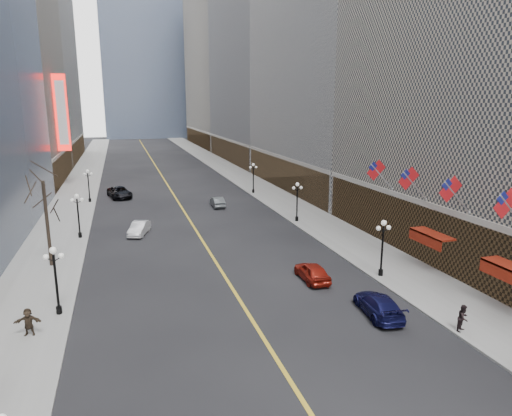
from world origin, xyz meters
TOP-DOWN VIEW (x-y plane):
  - sidewalk_east at (14.00, 70.00)m, footprint 6.00×230.00m
  - sidewalk_west at (-14.00, 70.00)m, footprint 6.00×230.00m
  - lane_line at (0.00, 80.00)m, footprint 0.25×200.00m
  - bldg_east_c at (29.88, 106.00)m, footprint 26.60×40.60m
  - bldg_east_d at (29.90, 149.00)m, footprint 26.60×46.60m
  - streetlamp_east_1 at (11.80, 30.00)m, footprint 1.26×0.44m
  - streetlamp_east_2 at (11.80, 48.00)m, footprint 1.26×0.44m
  - streetlamp_east_3 at (11.80, 66.00)m, footprint 1.26×0.44m
  - streetlamp_west_1 at (-11.80, 30.00)m, footprint 1.26×0.44m
  - streetlamp_west_2 at (-11.80, 48.00)m, footprint 1.26×0.44m
  - streetlamp_west_3 at (-11.80, 66.00)m, footprint 1.26×0.44m
  - flag_2 at (15.31, 22.00)m, footprint 2.87×0.12m
  - flag_3 at (15.31, 27.00)m, footprint 2.87×0.12m
  - flag_4 at (15.31, 32.00)m, footprint 2.87×0.12m
  - flag_5 at (15.31, 37.00)m, footprint 2.87×0.12m
  - awning_b at (16.11, 22.00)m, footprint 1.40×4.00m
  - awning_c at (16.11, 30.00)m, footprint 1.40×4.00m
  - theatre_marquee at (-15.88, 80.00)m, footprint 2.00×0.55m
  - tree_west_far at (-13.50, 40.00)m, footprint 3.60×3.60m
  - car_nb_mid at (-5.95, 47.89)m, footprint 2.68×4.40m
  - car_nb_far at (-7.81, 68.47)m, footprint 3.90×6.28m
  - car_sb_near at (8.08, 24.22)m, footprint 2.56×5.05m
  - car_sb_mid at (6.32, 30.94)m, footprint 1.72×4.22m
  - car_sb_far at (4.64, 58.51)m, footprint 1.50×4.11m
  - ped_east_walk at (11.60, 20.65)m, footprint 0.91×0.74m
  - ped_west_far at (-13.14, 27.49)m, footprint 1.60×0.67m

SIDE VIEW (x-z plane):
  - lane_line at x=0.00m, z-range 0.00..0.02m
  - sidewalk_east at x=14.00m, z-range 0.00..0.15m
  - sidewalk_west at x=-14.00m, z-range 0.00..0.15m
  - car_sb_far at x=4.64m, z-range 0.00..1.35m
  - car_nb_mid at x=-5.95m, z-range 0.00..1.37m
  - car_sb_near at x=8.08m, z-range 0.00..1.41m
  - car_sb_mid at x=6.32m, z-range 0.00..1.44m
  - car_nb_far at x=-7.81m, z-range 0.00..1.62m
  - ped_east_walk at x=11.60m, z-range 0.15..1.80m
  - ped_west_far at x=-13.14m, z-range 0.15..1.82m
  - streetlamp_east_1 at x=11.80m, z-range 0.64..5.16m
  - streetlamp_east_2 at x=11.80m, z-range 0.64..5.16m
  - streetlamp_east_3 at x=11.80m, z-range 0.64..5.16m
  - streetlamp_west_1 at x=-11.80m, z-range 0.64..5.16m
  - streetlamp_west_2 at x=-11.80m, z-range 0.64..5.16m
  - streetlamp_west_3 at x=-11.80m, z-range 0.64..5.16m
  - awning_b at x=16.11m, z-range 2.62..3.54m
  - awning_c at x=16.11m, z-range 2.62..3.54m
  - tree_west_far at x=-13.50m, z-range 2.28..10.20m
  - flag_2 at x=15.31m, z-range 5.85..8.72m
  - flag_3 at x=15.31m, z-range 5.85..8.72m
  - flag_4 at x=15.31m, z-range 5.85..8.72m
  - flag_5 at x=15.31m, z-range 5.85..8.72m
  - theatre_marquee at x=-15.88m, z-range 6.00..18.00m
  - bldg_east_c at x=29.88m, z-range -0.22..48.58m
  - bldg_east_d at x=29.90m, z-range -0.23..62.57m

